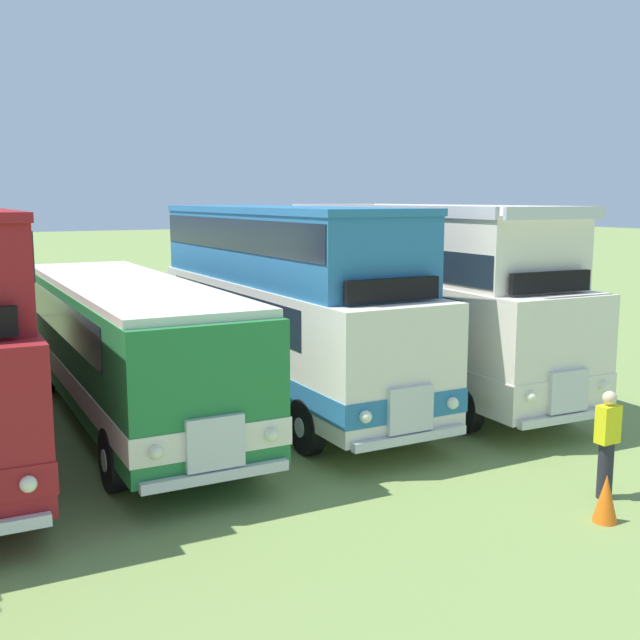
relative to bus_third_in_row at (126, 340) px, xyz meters
The scene contains 7 objects.
ground_plane 1.80m from the bus_third_in_row, 90.17° to the right, with size 200.00×200.00×0.00m, color #7A934C.
bus_third_in_row is the anchor object (origin of this frame).
bus_fourth_in_row 3.60m from the bus_third_in_row, ahead, with size 2.71×9.89×4.49m.
bus_fifth_in_row 7.09m from the bus_third_in_row, ahead, with size 3.08×10.34×4.52m.
cone_mid_row 9.78m from the bus_third_in_row, 60.83° to the right, with size 0.36×0.36×0.72m, color orange.
marshal_person 9.56m from the bus_third_in_row, 55.16° to the right, with size 0.36×0.24×1.73m.
rope_fence_line 9.98m from the bus_third_in_row, 90.01° to the left, with size 20.14×0.08×1.05m.
Camera 1 is at (-4.00, -15.24, 4.66)m, focal length 42.73 mm.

